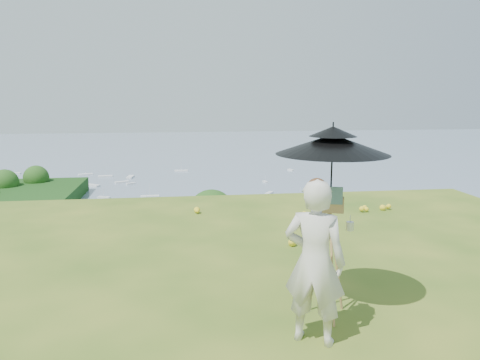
{
  "coord_description": "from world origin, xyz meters",
  "views": [
    {
      "loc": [
        -0.37,
        -4.53,
        2.51
      ],
      "look_at": [
        0.62,
        2.79,
        1.16
      ],
      "focal_mm": 35.0,
      "sensor_mm": 36.0,
      "label": 1
    }
  ],
  "objects": [
    {
      "name": "ground",
      "position": [
        0.0,
        0.0,
        0.0
      ],
      "size": [
        14.0,
        14.0,
        0.0
      ],
      "primitive_type": "plane",
      "color": "#365F1B",
      "rests_on": "ground"
    },
    {
      "name": "shoreline_tier",
      "position": [
        0.0,
        75.0,
        -36.0
      ],
      "size": [
        170.0,
        28.0,
        8.0
      ],
      "primitive_type": "cube",
      "color": "#6B6055",
      "rests_on": "bay_water"
    },
    {
      "name": "bay_water",
      "position": [
        0.0,
        240.0,
        -34.0
      ],
      "size": [
        700.0,
        700.0,
        0.0
      ],
      "primitive_type": "plane",
      "color": "slate",
      "rests_on": "ground"
    },
    {
      "name": "slope_trees",
      "position": [
        0.0,
        35.0,
        -15.0
      ],
      "size": [
        110.0,
        50.0,
        6.0
      ],
      "primitive_type": null,
      "color": "#1B5318",
      "rests_on": "forest_slope"
    },
    {
      "name": "harbor_town",
      "position": [
        0.0,
        75.0,
        -29.5
      ],
      "size": [
        110.0,
        22.0,
        5.0
      ],
      "primitive_type": null,
      "color": "silver",
      "rests_on": "shoreline_tier"
    },
    {
      "name": "moored_boats",
      "position": [
        -12.5,
        161.0,
        -33.65
      ],
      "size": [
        140.0,
        140.0,
        0.7
      ],
      "primitive_type": null,
      "color": "silver",
      "rests_on": "bay_water"
    },
    {
      "name": "wildflowers",
      "position": [
        0.0,
        0.25,
        0.06
      ],
      "size": [
        10.0,
        10.5,
        0.12
      ],
      "primitive_type": null,
      "color": "yellow",
      "rests_on": "ground"
    },
    {
      "name": "painter",
      "position": [
        0.97,
        -0.21,
        0.85
      ],
      "size": [
        0.74,
        0.65,
        1.71
      ],
      "primitive_type": "imported",
      "rotation": [
        0.0,
        0.0,
        2.65
      ],
      "color": "beige",
      "rests_on": "ground"
    },
    {
      "name": "field_easel",
      "position": [
        1.29,
        0.31,
        0.76
      ],
      "size": [
        0.71,
        0.71,
        1.53
      ],
      "primitive_type": null,
      "rotation": [
        0.0,
        0.0,
        -0.26
      ],
      "color": "#B0924A",
      "rests_on": "ground"
    },
    {
      "name": "sun_umbrella",
      "position": [
        1.3,
        0.34,
        1.74
      ],
      "size": [
        1.63,
        1.63,
        0.96
      ],
      "primitive_type": null,
      "rotation": [
        0.0,
        0.0,
        -0.41
      ],
      "color": "black",
      "rests_on": "field_easel"
    },
    {
      "name": "painter_cap",
      "position": [
        0.97,
        -0.21,
        1.66
      ],
      "size": [
        0.26,
        0.28,
        0.1
      ],
      "primitive_type": null,
      "rotation": [
        0.0,
        0.0,
        -0.31
      ],
      "color": "#D87876",
      "rests_on": "painter"
    }
  ]
}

